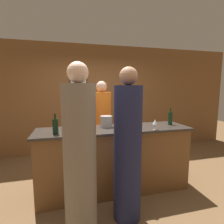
{
  "coord_description": "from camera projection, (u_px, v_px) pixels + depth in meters",
  "views": [
    {
      "loc": [
        -0.72,
        -2.65,
        1.68
      ],
      "look_at": [
        -0.02,
        0.1,
        1.3
      ],
      "focal_mm": 28.0,
      "sensor_mm": 36.0,
      "label": 1
    }
  ],
  "objects": [
    {
      "name": "back_wall",
      "position": [
        95.0,
        99.0,
        4.64
      ],
      "size": [
        8.0,
        0.08,
        2.8
      ],
      "color": "brown",
      "rests_on": "ground_plane"
    },
    {
      "name": "ground_plane",
      "position": [
        115.0,
        189.0,
        2.95
      ],
      "size": [
        14.0,
        14.0,
        0.0
      ],
      "primitive_type": "plane",
      "color": "brown"
    },
    {
      "name": "wine_bottle_2",
      "position": [
        55.0,
        126.0,
        2.42
      ],
      "size": [
        0.08,
        0.08,
        0.29
      ],
      "color": "black",
      "rests_on": "bar_counter"
    },
    {
      "name": "wine_bottle_1",
      "position": [
        170.0,
        118.0,
        3.06
      ],
      "size": [
        0.07,
        0.07,
        0.3
      ],
      "color": "black",
      "rests_on": "bar_counter"
    },
    {
      "name": "guest_1",
      "position": [
        80.0,
        158.0,
        1.93
      ],
      "size": [
        0.36,
        0.36,
        1.96
      ],
      "color": "gray",
      "rests_on": "ground_plane"
    },
    {
      "name": "bar_counter",
      "position": [
        115.0,
        159.0,
        2.88
      ],
      "size": [
        2.46,
        0.66,
        1.05
      ],
      "color": "brown",
      "rests_on": "ground_plane"
    },
    {
      "name": "wine_bottle_0",
      "position": [
        120.0,
        120.0,
        3.0
      ],
      "size": [
        0.08,
        0.08,
        0.27
      ],
      "color": "black",
      "rests_on": "bar_counter"
    },
    {
      "name": "guest_0",
      "position": [
        128.0,
        151.0,
        2.19
      ],
      "size": [
        0.35,
        0.35,
        1.94
      ],
      "color": "#1E234C",
      "rests_on": "ground_plane"
    },
    {
      "name": "bartender",
      "position": [
        102.0,
        129.0,
        3.64
      ],
      "size": [
        0.39,
        0.39,
        1.83
      ],
      "rotation": [
        0.0,
        0.0,
        3.14
      ],
      "color": "orange",
      "rests_on": "ground_plane"
    },
    {
      "name": "wine_glass_1",
      "position": [
        83.0,
        125.0,
        2.46
      ],
      "size": [
        0.08,
        0.08,
        0.17
      ],
      "color": "silver",
      "rests_on": "bar_counter"
    },
    {
      "name": "wine_glass_2",
      "position": [
        135.0,
        122.0,
        2.59
      ],
      "size": [
        0.07,
        0.07,
        0.18
      ],
      "color": "silver",
      "rests_on": "bar_counter"
    },
    {
      "name": "wine_glass_0",
      "position": [
        155.0,
        122.0,
        2.69
      ],
      "size": [
        0.07,
        0.07,
        0.16
      ],
      "color": "silver",
      "rests_on": "bar_counter"
    },
    {
      "name": "ice_bucket",
      "position": [
        106.0,
        121.0,
        2.89
      ],
      "size": [
        0.2,
        0.2,
        0.18
      ],
      "color": "#9E9993",
      "rests_on": "bar_counter"
    }
  ]
}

